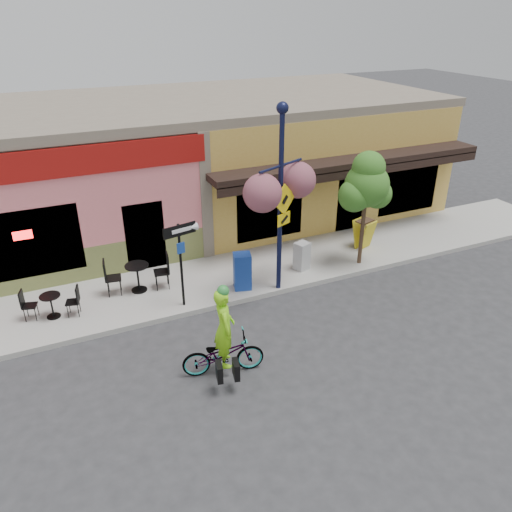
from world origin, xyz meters
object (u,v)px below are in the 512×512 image
at_px(newspaper_box_grey, 302,256).
at_px(cyclist_rider, 225,337).
at_px(building, 195,159).
at_px(one_way_sign, 181,266).
at_px(lamp_post, 280,202).
at_px(newspaper_box_blue, 242,271).
at_px(bicycle, 223,354).
at_px(street_tree, 364,209).

bearing_deg(newspaper_box_grey, cyclist_rider, -157.46).
xyz_separation_m(building, cyclist_rider, (-2.54, -9.51, -1.30)).
relative_size(cyclist_rider, newspaper_box_grey, 2.14).
relative_size(one_way_sign, newspaper_box_grey, 2.71).
relative_size(lamp_post, newspaper_box_blue, 4.85).
bearing_deg(bicycle, newspaper_box_blue, -17.61).
bearing_deg(street_tree, newspaper_box_grey, 168.00).
distance_m(bicycle, newspaper_box_blue, 3.57).
relative_size(building, bicycle, 9.86).
distance_m(building, lamp_post, 6.87).
height_order(newspaper_box_blue, newspaper_box_grey, newspaper_box_blue).
height_order(building, newspaper_box_grey, building).
height_order(lamp_post, street_tree, lamp_post).
bearing_deg(newspaper_box_blue, one_way_sign, -158.99).
relative_size(bicycle, one_way_sign, 0.77).
height_order(cyclist_rider, one_way_sign, one_way_sign).
distance_m(newspaper_box_grey, street_tree, 2.36).
xyz_separation_m(newspaper_box_blue, street_tree, (4.01, -0.08, 1.28)).
bearing_deg(one_way_sign, newspaper_box_blue, -5.82).
xyz_separation_m(bicycle, lamp_post, (2.74, 2.66, 2.29)).
height_order(building, lamp_post, lamp_post).
bearing_deg(cyclist_rider, bicycle, 102.45).
bearing_deg(cyclist_rider, newspaper_box_grey, -36.17).
relative_size(bicycle, street_tree, 0.51).
height_order(cyclist_rider, street_tree, street_tree).
bearing_deg(newspaper_box_blue, newspaper_box_grey, 23.83).
bearing_deg(newspaper_box_grey, building, 83.39).
height_order(bicycle, street_tree, street_tree).
bearing_deg(lamp_post, bicycle, -159.16).
bearing_deg(street_tree, cyclist_rider, -152.37).
height_order(one_way_sign, newspaper_box_grey, one_way_sign).
height_order(cyclist_rider, newspaper_box_grey, cyclist_rider).
bearing_deg(bicycle, cyclist_rider, -77.55).
distance_m(bicycle, newspaper_box_grey, 5.19).
xyz_separation_m(building, newspaper_box_blue, (-0.81, -6.43, -1.56)).
height_order(bicycle, lamp_post, lamp_post).
height_order(building, newspaper_box_blue, building).
height_order(building, street_tree, building).
relative_size(bicycle, newspaper_box_grey, 2.09).
xyz_separation_m(lamp_post, street_tree, (3.05, 0.34, -0.80)).
relative_size(lamp_post, street_tree, 1.44).
bearing_deg(bicycle, one_way_sign, 13.19).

